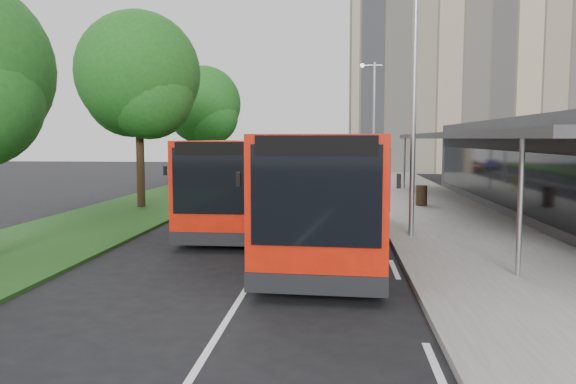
% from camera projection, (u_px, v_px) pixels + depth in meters
% --- Properties ---
extents(ground, '(120.00, 120.00, 0.00)m').
position_uv_depth(ground, '(270.00, 251.00, 15.94)').
color(ground, black).
rests_on(ground, ground).
extents(pavement, '(5.00, 80.00, 0.15)m').
position_uv_depth(pavement, '(404.00, 188.00, 35.22)').
color(pavement, slate).
rests_on(pavement, ground).
extents(grass_verge, '(5.00, 80.00, 0.10)m').
position_uv_depth(grass_verge, '(201.00, 187.00, 36.40)').
color(grass_verge, '#194516').
rests_on(grass_verge, ground).
extents(lane_centre_line, '(0.12, 70.00, 0.01)m').
position_uv_depth(lane_centre_line, '(303.00, 196.00, 30.81)').
color(lane_centre_line, silver).
rests_on(lane_centre_line, ground).
extents(kerb_dashes, '(0.12, 56.00, 0.01)m').
position_uv_depth(kerb_dashes, '(361.00, 190.00, 34.48)').
color(kerb_dashes, silver).
rests_on(kerb_dashes, ground).
extents(office_block, '(22.00, 12.00, 18.00)m').
position_uv_depth(office_block, '(462.00, 80.00, 55.47)').
color(office_block, tan).
rests_on(office_block, ground).
extents(station_building, '(7.70, 26.00, 4.00)m').
position_uv_depth(station_building, '(560.00, 167.00, 22.70)').
color(station_building, '#303032').
rests_on(station_building, ground).
extents(tree_mid, '(5.49, 5.49, 8.82)m').
position_uv_depth(tree_mid, '(139.00, 82.00, 25.01)').
color(tree_mid, '#302113').
rests_on(tree_mid, ground).
extents(tree_far, '(4.94, 4.94, 7.94)m').
position_uv_depth(tree_far, '(203.00, 109.00, 36.96)').
color(tree_far, '#302113').
rests_on(tree_far, ground).
extents(lamp_post_near, '(1.44, 0.28, 8.00)m').
position_uv_depth(lamp_post_near, '(411.00, 88.00, 17.11)').
color(lamp_post_near, gray).
rests_on(lamp_post_near, pavement).
extents(lamp_post_far, '(1.44, 0.28, 8.00)m').
position_uv_depth(lamp_post_far, '(373.00, 115.00, 36.94)').
color(lamp_post_far, gray).
rests_on(lamp_post_far, pavement).
extents(bus_main, '(3.56, 11.65, 3.26)m').
position_uv_depth(bus_main, '(335.00, 191.00, 16.05)').
color(bus_main, red).
rests_on(bus_main, ground).
extents(bus_second, '(2.99, 11.03, 3.11)m').
position_uv_depth(bus_second, '(249.00, 181.00, 20.74)').
color(bus_second, red).
rests_on(bus_second, ground).
extents(litter_bin, '(0.51, 0.51, 0.92)m').
position_uv_depth(litter_bin, '(422.00, 195.00, 25.40)').
color(litter_bin, '#312114').
rests_on(litter_bin, pavement).
extents(bollard, '(0.18, 0.18, 0.89)m').
position_uv_depth(bollard, '(384.00, 182.00, 33.59)').
color(bollard, yellow).
rests_on(bollard, pavement).
extents(car_near, '(1.94, 3.81, 1.24)m').
position_uv_depth(car_near, '(342.00, 165.00, 54.66)').
color(car_near, '#5E150D').
rests_on(car_near, ground).
extents(car_far, '(1.88, 3.33, 1.04)m').
position_uv_depth(car_far, '(315.00, 164.00, 58.99)').
color(car_far, navy).
rests_on(car_far, ground).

